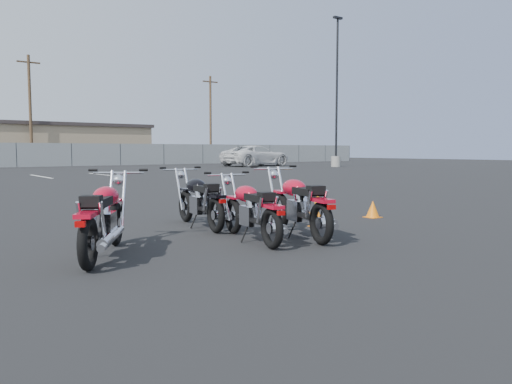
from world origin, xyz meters
TOP-DOWN VIEW (x-y plane):
  - ground at (0.00, 0.00)m, footprint 120.00×120.00m
  - motorcycle_front_red at (-2.07, 0.57)m, footprint 1.45×1.92m
  - motorcycle_second_black at (0.01, 1.85)m, footprint 0.77×1.96m
  - motorcycle_third_red at (0.70, 0.21)m, footprint 1.03×2.04m
  - motorcycle_rear_red at (-0.07, 0.35)m, footprint 0.81×1.89m
  - training_cone_near at (3.50, 2.70)m, footprint 0.26×0.26m
  - training_cone_far at (3.19, 0.92)m, footprint 0.27×0.27m
  - training_cone_extra at (1.58, 0.73)m, footprint 0.24×0.24m
  - light_pole_east at (23.53, 21.38)m, footprint 0.80×0.70m
  - tan_building_east at (10.00, 44.00)m, footprint 14.40×9.40m
  - utility_pole_c at (6.00, 39.00)m, footprint 1.80×0.24m
  - utility_pole_d at (24.00, 40.00)m, footprint 1.80×0.24m
  - white_van at (19.68, 26.35)m, footprint 3.46×6.99m

SIDE VIEW (x-z plane):
  - ground at x=0.00m, z-range 0.00..0.00m
  - training_cone_extra at x=1.58m, z-range 0.00..0.29m
  - training_cone_near at x=3.50m, z-range 0.00..0.31m
  - training_cone_far at x=3.19m, z-range 0.00..0.32m
  - motorcycle_rear_red at x=-0.07m, z-range -0.04..0.89m
  - motorcycle_second_black at x=0.01m, z-range -0.04..0.92m
  - motorcycle_front_red at x=-2.07m, z-range -0.05..0.96m
  - motorcycle_third_red at x=0.70m, z-range -0.05..0.96m
  - white_van at x=19.68m, z-range 0.00..2.56m
  - tan_building_east at x=10.00m, z-range 0.01..3.71m
  - light_pole_east at x=23.53m, z-range -2.60..8.51m
  - utility_pole_c at x=6.00m, z-range 0.19..9.19m
  - utility_pole_d at x=24.00m, z-range 0.19..9.19m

